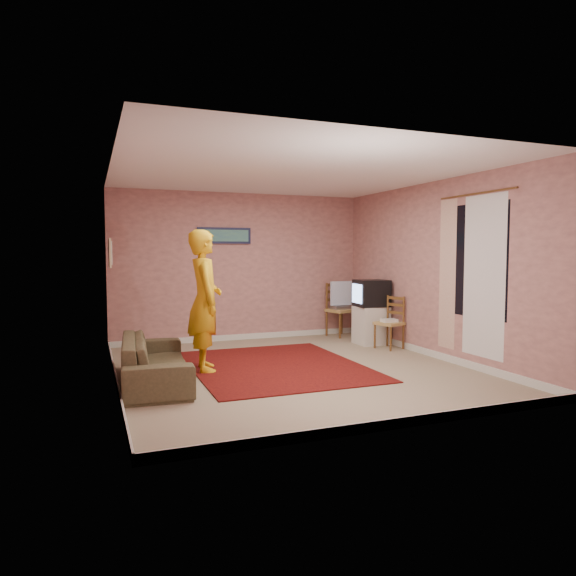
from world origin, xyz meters
name	(u,v)px	position (x,y,z in m)	size (l,w,h in m)	color
ground	(293,369)	(0.00, 0.00, 0.00)	(5.00, 5.00, 0.00)	gray
wall_back	(241,267)	(0.00, 2.50, 1.30)	(4.50, 0.02, 2.60)	tan
wall_front	(400,282)	(0.00, -2.50, 1.30)	(4.50, 0.02, 2.60)	tan
wall_left	(113,275)	(-2.25, 0.00, 1.30)	(0.02, 5.00, 2.60)	tan
wall_right	(434,270)	(2.25, 0.00, 1.30)	(0.02, 5.00, 2.60)	tan
ceiling	(293,172)	(0.00, 0.00, 2.60)	(4.50, 5.00, 0.02)	white
baseboard_back	(241,337)	(0.00, 2.49, 0.05)	(4.50, 0.02, 0.10)	silver
baseboard_front	(397,423)	(0.00, -2.49, 0.05)	(4.50, 0.02, 0.10)	silver
baseboard_left	(116,381)	(-2.24, 0.00, 0.05)	(0.02, 5.00, 0.10)	silver
baseboard_right	(432,353)	(2.24, 0.00, 0.05)	(0.02, 5.00, 0.10)	silver
window	(477,261)	(2.24, -0.90, 1.45)	(0.01, 1.10, 1.50)	black
curtain_sheer	(484,276)	(2.23, -1.05, 1.25)	(0.01, 0.75, 2.10)	silver
curtain_floral	(447,274)	(2.21, -0.35, 1.25)	(0.01, 0.35, 2.10)	beige
curtain_rod	(476,194)	(2.20, -0.90, 2.32)	(0.02, 0.02, 1.40)	brown
picture_back	(224,236)	(-0.30, 2.47, 1.85)	(0.95, 0.04, 0.28)	#141839
picture_left	(110,253)	(-2.22, 1.60, 1.55)	(0.04, 0.38, 0.42)	#CBB78B
area_rug	(275,366)	(-0.15, 0.25, 0.01)	(2.25, 2.81, 0.01)	black
tv_cabinet	(371,325)	(1.95, 1.29, 0.32)	(0.50, 0.46, 0.64)	silver
crt_tv	(371,293)	(1.94, 1.29, 0.87)	(0.56, 0.51, 0.45)	black
chair_a	(341,304)	(1.84, 2.20, 0.61)	(0.55, 0.53, 0.54)	tan
dvd_player	(341,307)	(1.84, 2.20, 0.54)	(0.35, 0.25, 0.06)	#A1A1A5
blue_throw	(341,293)	(1.84, 2.20, 0.80)	(0.42, 0.05, 0.45)	#85A4DA
chair_b	(389,317)	(2.00, 0.80, 0.52)	(0.47, 0.48, 0.46)	tan
game_console	(389,320)	(2.00, 0.80, 0.46)	(0.24, 0.18, 0.05)	white
sofa	(155,360)	(-1.80, -0.09, 0.28)	(1.90, 0.74, 0.55)	brown
person	(205,301)	(-1.10, 0.35, 0.93)	(0.68, 0.44, 1.85)	gold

